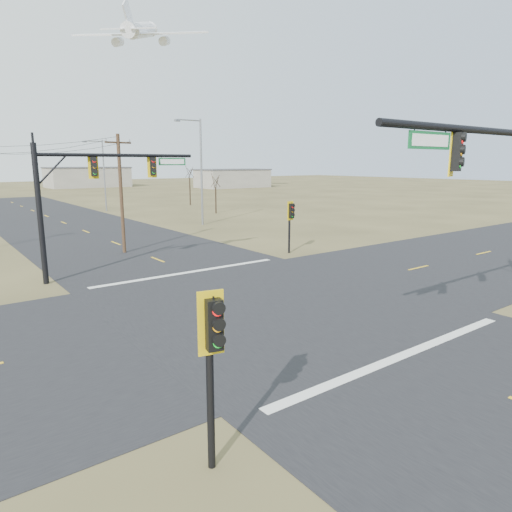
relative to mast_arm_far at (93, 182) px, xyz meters
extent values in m
plane|color=olive|center=(4.62, -9.91, -5.37)|extent=(320.00, 320.00, 0.00)
cube|color=black|center=(4.62, -9.91, -5.36)|extent=(160.00, 14.00, 0.02)
cube|color=black|center=(4.62, -9.91, -5.36)|extent=(14.00, 160.00, 0.02)
cube|color=silver|center=(4.62, -17.41, -5.34)|extent=(12.00, 0.40, 0.01)
cube|color=silver|center=(4.62, -2.41, -5.34)|extent=(12.00, 0.40, 0.01)
cylinder|color=black|center=(6.42, -19.00, 2.00)|extent=(11.39, 0.21, 0.21)
cube|color=#0C5626|center=(2.82, -19.00, 1.65)|extent=(1.80, 0.05, 0.45)
cylinder|color=black|center=(-2.88, 0.00, -1.64)|extent=(0.30, 0.30, 7.47)
cylinder|color=black|center=(1.65, 0.00, 1.49)|extent=(9.07, 0.19, 0.19)
cube|color=#0C5626|center=(4.92, 0.00, 1.14)|extent=(1.80, 0.05, 0.45)
cylinder|color=black|center=(13.33, -1.37, -3.57)|extent=(0.15, 0.15, 3.61)
cylinder|color=black|center=(-3.59, -18.46, -3.46)|extent=(0.16, 0.16, 3.83)
cylinder|color=#442D1D|center=(3.74, 5.86, -1.16)|extent=(0.24, 0.24, 8.42)
cube|color=#442D1D|center=(3.74, 5.86, 2.45)|extent=(2.03, 0.59, 0.12)
cylinder|color=gray|center=(16.09, 15.83, 0.03)|extent=(0.22, 0.22, 10.81)
cylinder|color=gray|center=(14.79, 15.83, 5.24)|extent=(2.59, 0.13, 0.13)
cube|color=gray|center=(13.49, 15.83, 5.14)|extent=(0.65, 0.43, 0.19)
cylinder|color=gray|center=(12.58, 35.61, -0.68)|extent=(0.19, 0.19, 9.38)
cylinder|color=gray|center=(11.46, 35.61, 3.81)|extent=(2.25, 0.11, 0.11)
cube|color=gray|center=(10.33, 35.61, 3.71)|extent=(0.55, 0.31, 0.17)
cylinder|color=black|center=(23.07, 24.42, -3.69)|extent=(0.17, 0.17, 3.36)
cylinder|color=black|center=(26.04, 36.76, -3.29)|extent=(0.18, 0.18, 4.17)
cube|color=gray|center=(29.62, 100.09, -2.87)|extent=(20.00, 12.00, 5.00)
cube|color=gray|center=(59.62, 75.09, -3.12)|extent=(18.00, 10.00, 4.50)
cylinder|color=white|center=(31.94, 66.19, 26.89)|extent=(6.14, 6.41, 11.37)
camera|label=1|loc=(-8.06, -26.06, 1.09)|focal=32.00mm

